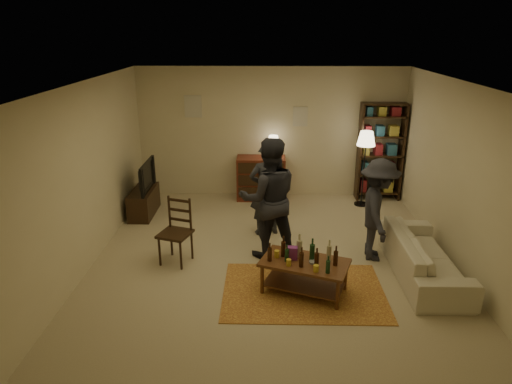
{
  "coord_description": "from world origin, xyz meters",
  "views": [
    {
      "loc": [
        -0.11,
        -6.35,
        3.43
      ],
      "look_at": [
        -0.25,
        0.1,
        1.09
      ],
      "focal_mm": 32.0,
      "sensor_mm": 36.0,
      "label": 1
    }
  ],
  "objects_px": {
    "person_left": "(266,190)",
    "person_by_sofa": "(378,210)",
    "coffee_table": "(304,265)",
    "dining_chair": "(177,228)",
    "dresser": "(261,177)",
    "floor_lamp": "(366,144)",
    "bookshelf": "(380,151)",
    "sofa": "(424,256)",
    "person_right": "(269,199)",
    "tv_stand": "(144,196)"
  },
  "relations": [
    {
      "from": "dresser",
      "to": "sofa",
      "type": "bearing_deg",
      "value": -52.46
    },
    {
      "from": "bookshelf",
      "to": "sofa",
      "type": "height_order",
      "value": "bookshelf"
    },
    {
      "from": "coffee_table",
      "to": "tv_stand",
      "type": "distance_m",
      "value": 3.94
    },
    {
      "from": "dresser",
      "to": "sofa",
      "type": "xyz_separation_m",
      "value": [
        2.39,
        -3.11,
        -0.17
      ]
    },
    {
      "from": "dining_chair",
      "to": "person_right",
      "type": "xyz_separation_m",
      "value": [
        1.4,
        0.22,
        0.41
      ]
    },
    {
      "from": "person_right",
      "to": "tv_stand",
      "type": "bearing_deg",
      "value": -43.47
    },
    {
      "from": "bookshelf",
      "to": "person_left",
      "type": "relative_size",
      "value": 1.24
    },
    {
      "from": "coffee_table",
      "to": "dresser",
      "type": "height_order",
      "value": "dresser"
    },
    {
      "from": "dining_chair",
      "to": "person_right",
      "type": "distance_m",
      "value": 1.48
    },
    {
      "from": "dining_chair",
      "to": "tv_stand",
      "type": "bearing_deg",
      "value": 136.6
    },
    {
      "from": "bookshelf",
      "to": "person_left",
      "type": "bearing_deg",
      "value": -142.56
    },
    {
      "from": "dining_chair",
      "to": "tv_stand",
      "type": "height_order",
      "value": "tv_stand"
    },
    {
      "from": "tv_stand",
      "to": "sofa",
      "type": "xyz_separation_m",
      "value": [
        4.64,
        -2.2,
        -0.08
      ]
    },
    {
      "from": "floor_lamp",
      "to": "bookshelf",
      "type": "bearing_deg",
      "value": 44.86
    },
    {
      "from": "dining_chair",
      "to": "tv_stand",
      "type": "relative_size",
      "value": 0.97
    },
    {
      "from": "person_right",
      "to": "person_by_sofa",
      "type": "xyz_separation_m",
      "value": [
        1.66,
        -0.05,
        -0.15
      ]
    },
    {
      "from": "person_left",
      "to": "tv_stand",
      "type": "bearing_deg",
      "value": -33.96
    },
    {
      "from": "dresser",
      "to": "person_right",
      "type": "distance_m",
      "value": 2.59
    },
    {
      "from": "bookshelf",
      "to": "sofa",
      "type": "relative_size",
      "value": 0.97
    },
    {
      "from": "dining_chair",
      "to": "person_right",
      "type": "relative_size",
      "value": 0.54
    },
    {
      "from": "sofa",
      "to": "person_by_sofa",
      "type": "height_order",
      "value": "person_by_sofa"
    },
    {
      "from": "sofa",
      "to": "tv_stand",
      "type": "bearing_deg",
      "value": 64.66
    },
    {
      "from": "dresser",
      "to": "floor_lamp",
      "type": "relative_size",
      "value": 0.89
    },
    {
      "from": "bookshelf",
      "to": "person_by_sofa",
      "type": "bearing_deg",
      "value": -103.5
    },
    {
      "from": "tv_stand",
      "to": "person_left",
      "type": "xyz_separation_m",
      "value": [
        2.35,
        -0.81,
        0.43
      ]
    },
    {
      "from": "sofa",
      "to": "person_by_sofa",
      "type": "relative_size",
      "value": 1.3
    },
    {
      "from": "dining_chair",
      "to": "dresser",
      "type": "height_order",
      "value": "dresser"
    },
    {
      "from": "dining_chair",
      "to": "person_by_sofa",
      "type": "relative_size",
      "value": 0.64
    },
    {
      "from": "coffee_table",
      "to": "person_right",
      "type": "relative_size",
      "value": 0.68
    },
    {
      "from": "dresser",
      "to": "person_left",
      "type": "height_order",
      "value": "person_left"
    },
    {
      "from": "dining_chair",
      "to": "person_by_sofa",
      "type": "distance_m",
      "value": 3.08
    },
    {
      "from": "floor_lamp",
      "to": "coffee_table",
      "type": "bearing_deg",
      "value": -113.47
    },
    {
      "from": "floor_lamp",
      "to": "person_by_sofa",
      "type": "bearing_deg",
      "value": -96.22
    },
    {
      "from": "sofa",
      "to": "person_by_sofa",
      "type": "distance_m",
      "value": 0.93
    },
    {
      "from": "floor_lamp",
      "to": "person_left",
      "type": "relative_size",
      "value": 0.94
    },
    {
      "from": "coffee_table",
      "to": "dining_chair",
      "type": "distance_m",
      "value": 2.07
    },
    {
      "from": "coffee_table",
      "to": "dining_chair",
      "type": "bearing_deg",
      "value": 155.15
    },
    {
      "from": "dresser",
      "to": "floor_lamp",
      "type": "height_order",
      "value": "floor_lamp"
    },
    {
      "from": "dining_chair",
      "to": "tv_stand",
      "type": "xyz_separation_m",
      "value": [
        -0.99,
        1.84,
        -0.16
      ]
    },
    {
      "from": "person_left",
      "to": "person_right",
      "type": "xyz_separation_m",
      "value": [
        0.04,
        -0.81,
        0.14
      ]
    },
    {
      "from": "person_left",
      "to": "coffee_table",
      "type": "bearing_deg",
      "value": 90.29
    },
    {
      "from": "floor_lamp",
      "to": "person_left",
      "type": "bearing_deg",
      "value": -144.26
    },
    {
      "from": "person_left",
      "to": "person_by_sofa",
      "type": "height_order",
      "value": "person_left"
    },
    {
      "from": "person_right",
      "to": "person_left",
      "type": "bearing_deg",
      "value": -96.35
    },
    {
      "from": "dining_chair",
      "to": "person_left",
      "type": "bearing_deg",
      "value": 55.37
    },
    {
      "from": "floor_lamp",
      "to": "person_by_sofa",
      "type": "distance_m",
      "value": 2.33
    },
    {
      "from": "person_by_sofa",
      "to": "coffee_table",
      "type": "bearing_deg",
      "value": 137.0
    },
    {
      "from": "dresser",
      "to": "dining_chair",
      "type": "bearing_deg",
      "value": -114.59
    },
    {
      "from": "dresser",
      "to": "person_by_sofa",
      "type": "relative_size",
      "value": 0.85
    },
    {
      "from": "floor_lamp",
      "to": "sofa",
      "type": "bearing_deg",
      "value": -82.95
    }
  ]
}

